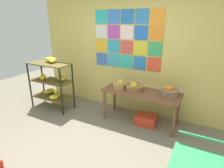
{
  "coord_description": "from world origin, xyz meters",
  "views": [
    {
      "loc": [
        1.47,
        -1.82,
        1.98
      ],
      "look_at": [
        -0.14,
        1.22,
        0.79
      ],
      "focal_mm": 29.53,
      "sensor_mm": 36.0,
      "label": 1
    }
  ],
  "objects_px": {
    "fruit_basket_centre": "(120,84)",
    "fruit_basket_right": "(169,91)",
    "produce_crate_under_table": "(146,120)",
    "banana_shelf_unit": "(52,80)",
    "fruit_basket_left": "(134,87)",
    "display_table": "(141,96)"
  },
  "relations": [
    {
      "from": "banana_shelf_unit",
      "to": "fruit_basket_right",
      "type": "distance_m",
      "value": 2.61
    },
    {
      "from": "display_table",
      "to": "produce_crate_under_table",
      "type": "distance_m",
      "value": 0.51
    },
    {
      "from": "display_table",
      "to": "fruit_basket_centre",
      "type": "distance_m",
      "value": 0.48
    },
    {
      "from": "produce_crate_under_table",
      "to": "fruit_basket_right",
      "type": "bearing_deg",
      "value": 15.1
    },
    {
      "from": "fruit_basket_left",
      "to": "fruit_basket_right",
      "type": "relative_size",
      "value": 1.08
    },
    {
      "from": "banana_shelf_unit",
      "to": "fruit_basket_right",
      "type": "height_order",
      "value": "banana_shelf_unit"
    },
    {
      "from": "produce_crate_under_table",
      "to": "fruit_basket_left",
      "type": "bearing_deg",
      "value": 173.41
    },
    {
      "from": "fruit_basket_centre",
      "to": "fruit_basket_right",
      "type": "xyz_separation_m",
      "value": [
        0.97,
        0.09,
        -0.0
      ]
    },
    {
      "from": "fruit_basket_left",
      "to": "fruit_basket_right",
      "type": "xyz_separation_m",
      "value": [
        0.67,
        0.07,
        0.0
      ]
    },
    {
      "from": "banana_shelf_unit",
      "to": "fruit_basket_left",
      "type": "relative_size",
      "value": 3.28
    },
    {
      "from": "fruit_basket_centre",
      "to": "produce_crate_under_table",
      "type": "bearing_deg",
      "value": -0.82
    },
    {
      "from": "display_table",
      "to": "fruit_basket_right",
      "type": "relative_size",
      "value": 4.48
    },
    {
      "from": "display_table",
      "to": "produce_crate_under_table",
      "type": "xyz_separation_m",
      "value": [
        0.15,
        -0.03,
        -0.48
      ]
    },
    {
      "from": "fruit_basket_left",
      "to": "fruit_basket_centre",
      "type": "distance_m",
      "value": 0.3
    },
    {
      "from": "fruit_basket_centre",
      "to": "produce_crate_under_table",
      "type": "xyz_separation_m",
      "value": [
        0.6,
        -0.01,
        -0.65
      ]
    },
    {
      "from": "display_table",
      "to": "produce_crate_under_table",
      "type": "relative_size",
      "value": 3.81
    },
    {
      "from": "fruit_basket_left",
      "to": "produce_crate_under_table",
      "type": "xyz_separation_m",
      "value": [
        0.3,
        -0.03,
        -0.64
      ]
    },
    {
      "from": "fruit_basket_right",
      "to": "banana_shelf_unit",
      "type": "bearing_deg",
      "value": -171.91
    },
    {
      "from": "banana_shelf_unit",
      "to": "produce_crate_under_table",
      "type": "relative_size",
      "value": 3.03
    },
    {
      "from": "banana_shelf_unit",
      "to": "fruit_basket_centre",
      "type": "xyz_separation_m",
      "value": [
        1.61,
        0.28,
        0.07
      ]
    },
    {
      "from": "fruit_basket_right",
      "to": "display_table",
      "type": "bearing_deg",
      "value": -172.24
    },
    {
      "from": "fruit_basket_right",
      "to": "produce_crate_under_table",
      "type": "height_order",
      "value": "fruit_basket_right"
    }
  ]
}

